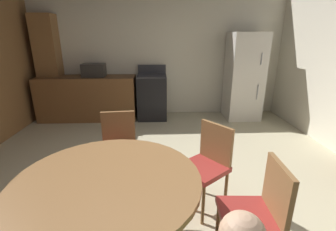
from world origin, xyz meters
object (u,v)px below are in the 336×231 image
object	(u,v)px
oven_range	(152,97)
chair_east	(258,211)
chair_northeast	(208,161)
microwave	(94,70)
dining_table	(109,197)
chair_north	(119,145)
refrigerator	(244,77)

from	to	relation	value
oven_range	chair_east	distance (m)	3.62
chair_east	chair_northeast	distance (m)	0.74
microwave	oven_range	bearing A→B (deg)	0.18
oven_range	microwave	bearing A→B (deg)	-179.82
dining_table	oven_range	bearing A→B (deg)	86.25
microwave	chair_north	xyz separation A→B (m)	(0.84, -2.41, -0.53)
oven_range	dining_table	xyz separation A→B (m)	(-0.23, -3.47, 0.14)
oven_range	chair_east	xyz separation A→B (m)	(0.83, -3.53, 0.03)
oven_range	dining_table	bearing A→B (deg)	-93.75
dining_table	chair_east	world-z (taller)	chair_east
dining_table	chair_east	xyz separation A→B (m)	(1.06, -0.06, -0.11)
oven_range	chair_northeast	size ratio (longest dim) A/B	1.26
oven_range	chair_north	bearing A→B (deg)	-97.72
microwave	dining_table	distance (m)	3.61
refrigerator	oven_range	bearing A→B (deg)	178.39
microwave	chair_northeast	xyz separation A→B (m)	(1.77, -2.82, -0.53)
refrigerator	chair_east	xyz separation A→B (m)	(-1.09, -3.47, -0.38)
refrigerator	chair_east	size ratio (longest dim) A/B	2.02
dining_table	chair_northeast	distance (m)	1.06
microwave	chair_north	bearing A→B (deg)	-70.85
chair_north	chair_northeast	world-z (taller)	same
oven_range	microwave	world-z (taller)	microwave
microwave	chair_northeast	distance (m)	3.37
dining_table	microwave	bearing A→B (deg)	105.15
dining_table	chair_north	size ratio (longest dim) A/B	1.48
dining_table	chair_north	distance (m)	1.06
oven_range	dining_table	world-z (taller)	oven_range
oven_range	chair_north	distance (m)	2.44
refrigerator	microwave	distance (m)	3.08
chair_north	chair_northeast	xyz separation A→B (m)	(0.94, -0.41, 0.00)
refrigerator	chair_east	distance (m)	3.66
chair_east	refrigerator	bearing A→B (deg)	-104.24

